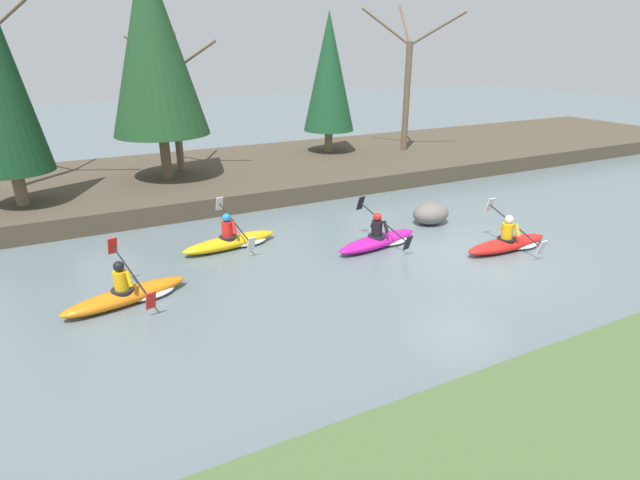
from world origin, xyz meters
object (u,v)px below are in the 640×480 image
Objects in this scene: kayaker_trailing at (234,240)px; boulder_midstream at (431,213)px; kayaker_lead at (510,242)px; kayaker_far_back at (131,293)px; kayaker_middle at (381,239)px.

kayaker_trailing reaches higher than boulder_midstream.
kayaker_far_back is at bearing 170.76° from kayaker_lead.
kayaker_middle is at bearing 149.27° from kayaker_lead.
kayaker_far_back is at bearing 171.98° from kayaker_middle.
kayaker_middle is 1.00× the size of kayaker_far_back.
kayaker_trailing is at bearing 144.04° from kayaker_middle.
kayaker_lead is at bearing -35.96° from kayaker_trailing.
kayaker_trailing is 1.01× the size of kayaker_far_back.
kayaker_lead is at bearing -77.13° from boulder_midstream.
kayaker_lead is at bearing -40.72° from kayaker_middle.
kayaker_trailing is at bearing 151.83° from kayaker_lead.
boulder_midstream is (-0.61, 2.67, 0.14)m from kayaker_lead.
kayaker_trailing is 2.36× the size of boulder_midstream.
kayaker_lead is at bearing -23.27° from kayaker_far_back.
boulder_midstream is (9.04, 1.12, 0.14)m from kayaker_far_back.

